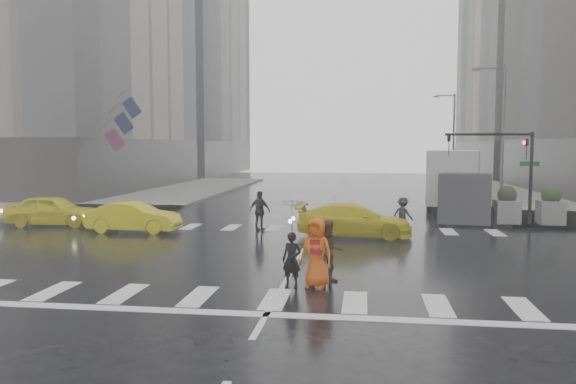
# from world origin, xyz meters

# --- Properties ---
(ground) EXTENTS (120.00, 120.00, 0.00)m
(ground) POSITION_xyz_m (0.00, 0.00, 0.00)
(ground) COLOR black
(ground) RESTS_ON ground
(sidewalk_nw) EXTENTS (35.00, 35.00, 0.15)m
(sidewalk_nw) POSITION_xyz_m (-19.50, 17.50, 0.07)
(sidewalk_nw) COLOR gray
(sidewalk_nw) RESTS_ON ground
(building_nw_far) EXTENTS (26.05, 26.05, 44.00)m
(building_nw_far) POSITION_xyz_m (-29.00, 56.00, 20.19)
(building_nw_far) COLOR slate
(building_nw_far) RESTS_ON ground
(road_markings) EXTENTS (18.00, 48.00, 0.01)m
(road_markings) POSITION_xyz_m (0.00, 0.00, 0.01)
(road_markings) COLOR silver
(road_markings) RESTS_ON ground
(traffic_signal_pole) EXTENTS (4.45, 0.42, 4.50)m
(traffic_signal_pole) POSITION_xyz_m (9.01, 8.01, 3.22)
(traffic_signal_pole) COLOR black
(traffic_signal_pole) RESTS_ON ground
(street_lamp_near) EXTENTS (2.15, 0.22, 9.00)m
(street_lamp_near) POSITION_xyz_m (10.87, 18.00, 4.95)
(street_lamp_near) COLOR #59595B
(street_lamp_near) RESTS_ON ground
(street_lamp_far) EXTENTS (2.15, 0.22, 9.00)m
(street_lamp_far) POSITION_xyz_m (10.87, 38.00, 4.95)
(street_lamp_far) COLOR #59595B
(street_lamp_far) RESTS_ON ground
(planter_west) EXTENTS (1.10, 1.10, 1.80)m
(planter_west) POSITION_xyz_m (7.00, 8.20, 0.98)
(planter_west) COLOR gray
(planter_west) RESTS_ON ground
(planter_mid) EXTENTS (1.10, 1.10, 1.80)m
(planter_mid) POSITION_xyz_m (9.00, 8.20, 0.98)
(planter_mid) COLOR gray
(planter_mid) RESTS_ON ground
(planter_east) EXTENTS (1.10, 1.10, 1.80)m
(planter_east) POSITION_xyz_m (11.00, 8.20, 0.98)
(planter_east) COLOR gray
(planter_east) RESTS_ON ground
(flag_cluster) EXTENTS (2.87, 3.06, 4.69)m
(flag_cluster) POSITION_xyz_m (-15.08, 18.50, 5.64)
(flag_cluster) COLOR #59595B
(flag_cluster) RESTS_ON ground
(pedestrian_black) EXTENTS (1.20, 1.21, 2.43)m
(pedestrian_black) POSITION_xyz_m (0.25, -4.71, 1.66)
(pedestrian_black) COLOR black
(pedestrian_black) RESTS_ON ground
(pedestrian_brown) EXTENTS (1.03, 0.91, 1.76)m
(pedestrian_brown) POSITION_xyz_m (1.24, -4.00, 0.88)
(pedestrian_brown) COLOR #4A311A
(pedestrian_brown) RESTS_ON ground
(pedestrian_orange) EXTENTS (1.09, 0.90, 1.92)m
(pedestrian_orange) POSITION_xyz_m (0.92, -4.67, 0.96)
(pedestrian_orange) COLOR #E25810
(pedestrian_orange) RESTS_ON ground
(pedestrian_far_a) EXTENTS (1.22, 0.98, 1.82)m
(pedestrian_far_a) POSITION_xyz_m (-2.47, 5.15, 0.91)
(pedestrian_far_a) COLOR black
(pedestrian_far_a) RESTS_ON ground
(pedestrian_far_b) EXTENTS (1.15, 0.99, 1.56)m
(pedestrian_far_b) POSITION_xyz_m (3.94, 5.71, 0.78)
(pedestrian_far_b) COLOR black
(pedestrian_far_b) RESTS_ON ground
(taxi_front) EXTENTS (4.53, 2.14, 1.50)m
(taxi_front) POSITION_xyz_m (-12.67, 5.39, 0.75)
(taxi_front) COLOR yellow
(taxi_front) RESTS_ON ground
(taxi_mid) EXTENTS (4.10, 1.45, 1.35)m
(taxi_mid) POSITION_xyz_m (-8.00, 4.03, 0.68)
(taxi_mid) COLOR yellow
(taxi_mid) RESTS_ON ground
(taxi_rear) EXTENTS (4.41, 2.25, 1.41)m
(taxi_rear) POSITION_xyz_m (1.80, 4.09, 0.71)
(taxi_rear) COLOR yellow
(taxi_rear) RESTS_ON ground
(box_truck) EXTENTS (2.53, 6.76, 3.59)m
(box_truck) POSITION_xyz_m (7.10, 10.93, 1.92)
(box_truck) COLOR silver
(box_truck) RESTS_ON ground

